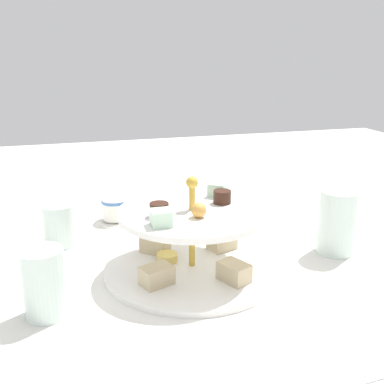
{
  "coord_description": "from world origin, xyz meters",
  "views": [
    {
      "loc": [
        0.19,
        0.68,
        0.36
      ],
      "look_at": [
        0.0,
        0.0,
        0.14
      ],
      "focal_mm": 43.07,
      "sensor_mm": 36.0,
      "label": 1
    }
  ],
  "objects_px": {
    "water_glass_short_left": "(60,225)",
    "water_glass_mid_back": "(44,283)",
    "tiered_serving_stand": "(192,245)",
    "butter_knife_right": "(217,208)",
    "water_glass_tall_right": "(336,222)",
    "teacup_with_saucer": "(115,211)"
  },
  "relations": [
    {
      "from": "water_glass_short_left",
      "to": "water_glass_mid_back",
      "type": "bearing_deg",
      "value": 84.66
    },
    {
      "from": "tiered_serving_stand",
      "to": "butter_knife_right",
      "type": "xyz_separation_m",
      "value": [
        -0.14,
        -0.29,
        -0.05
      ]
    },
    {
      "from": "water_glass_tall_right",
      "to": "butter_knife_right",
      "type": "xyz_separation_m",
      "value": [
        0.13,
        -0.29,
        -0.06
      ]
    },
    {
      "from": "tiered_serving_stand",
      "to": "water_glass_short_left",
      "type": "height_order",
      "value": "tiered_serving_stand"
    },
    {
      "from": "teacup_with_saucer",
      "to": "water_glass_short_left",
      "type": "bearing_deg",
      "value": 40.02
    },
    {
      "from": "water_glass_short_left",
      "to": "water_glass_mid_back",
      "type": "height_order",
      "value": "water_glass_mid_back"
    },
    {
      "from": "tiered_serving_stand",
      "to": "water_glass_tall_right",
      "type": "height_order",
      "value": "tiered_serving_stand"
    },
    {
      "from": "butter_knife_right",
      "to": "teacup_with_saucer",
      "type": "bearing_deg",
      "value": 39.57
    },
    {
      "from": "water_glass_short_left",
      "to": "teacup_with_saucer",
      "type": "xyz_separation_m",
      "value": [
        -0.12,
        -0.1,
        -0.02
      ]
    },
    {
      "from": "water_glass_mid_back",
      "to": "tiered_serving_stand",
      "type": "bearing_deg",
      "value": -162.18
    },
    {
      "from": "water_glass_short_left",
      "to": "teacup_with_saucer",
      "type": "relative_size",
      "value": 0.9
    },
    {
      "from": "water_glass_mid_back",
      "to": "butter_knife_right",
      "type": "bearing_deg",
      "value": -136.0
    },
    {
      "from": "tiered_serving_stand",
      "to": "teacup_with_saucer",
      "type": "distance_m",
      "value": 0.29
    },
    {
      "from": "tiered_serving_stand",
      "to": "water_glass_mid_back",
      "type": "xyz_separation_m",
      "value": [
        0.23,
        0.08,
        0.0
      ]
    },
    {
      "from": "tiered_serving_stand",
      "to": "teacup_with_saucer",
      "type": "bearing_deg",
      "value": -70.59
    },
    {
      "from": "butter_knife_right",
      "to": "water_glass_short_left",
      "type": "bearing_deg",
      "value": 53.12
    },
    {
      "from": "tiered_serving_stand",
      "to": "water_glass_tall_right",
      "type": "relative_size",
      "value": 2.5
    },
    {
      "from": "teacup_with_saucer",
      "to": "tiered_serving_stand",
      "type": "bearing_deg",
      "value": 109.41
    },
    {
      "from": "water_glass_tall_right",
      "to": "water_glass_short_left",
      "type": "relative_size",
      "value": 1.45
    },
    {
      "from": "water_glass_mid_back",
      "to": "water_glass_short_left",
      "type": "bearing_deg",
      "value": -95.34
    },
    {
      "from": "butter_knife_right",
      "to": "tiered_serving_stand",
      "type": "bearing_deg",
      "value": 98.63
    },
    {
      "from": "tiered_serving_stand",
      "to": "water_glass_short_left",
      "type": "xyz_separation_m",
      "value": [
        0.21,
        -0.17,
        -0.01
      ]
    }
  ]
}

